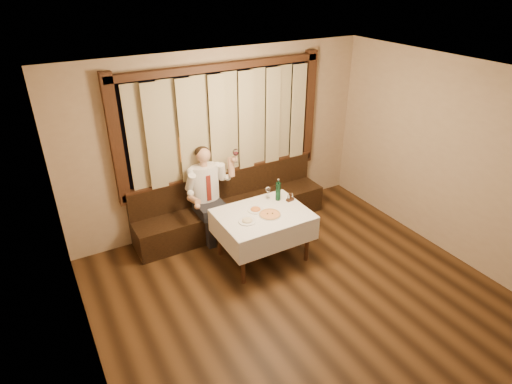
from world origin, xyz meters
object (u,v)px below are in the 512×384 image
dining_table (263,220)px  pizza (270,214)px  pasta_red (256,208)px  seated_man (208,188)px  cruet_caddy (290,198)px  pasta_cream (247,220)px  green_bottle (278,191)px  banquette (231,209)px

dining_table → pizza: 0.16m
pasta_red → pizza: bearing=-63.5°
pasta_red → seated_man: seated_man is taller
pasta_red → cruet_caddy: (0.58, -0.00, 0.01)m
pizza → pasta_cream: pasta_cream is taller
dining_table → green_bottle: bearing=30.2°
green_bottle → cruet_caddy: 0.21m
cruet_caddy → seated_man: seated_man is taller
dining_table → cruet_caddy: bearing=12.3°
banquette → green_bottle: green_bottle is taller
banquette → pizza: (0.06, -1.12, 0.46)m
pizza → seated_man: size_ratio=0.21×
cruet_caddy → seated_man: 1.26m
seated_man → banquette: bearing=12.0°
dining_table → pizza: pizza is taller
pasta_cream → green_bottle: size_ratio=0.71×
pasta_red → cruet_caddy: cruet_caddy is taller
pasta_cream → cruet_caddy: cruet_caddy is taller
pasta_red → cruet_caddy: bearing=-0.5°
pasta_cream → pasta_red: bearing=39.8°
pasta_red → pasta_cream: size_ratio=0.97×
dining_table → pasta_cream: bearing=-163.8°
pasta_red → seated_man: bearing=114.9°
pizza → dining_table: bearing=120.1°
dining_table → seated_man: 1.05m
pasta_red → pasta_cream: pasta_cream is taller
green_bottle → seated_man: size_ratio=0.23×
dining_table → pizza: size_ratio=4.06×
dining_table → banquette: bearing=90.0°
banquette → dining_table: size_ratio=2.52×
pasta_cream → seated_man: (-0.13, 1.02, 0.06)m
pasta_cream → dining_table: bearing=16.2°
dining_table → pasta_cream: (-0.30, -0.09, 0.14)m
pasta_red → green_bottle: (0.44, 0.11, 0.11)m
seated_man → cruet_caddy: bearing=-40.5°
banquette → cruet_caddy: size_ratio=25.88×
dining_table → seated_man: size_ratio=0.86×
dining_table → seated_man: seated_man is taller
pasta_cream → green_bottle: bearing=24.4°
pasta_cream → seated_man: size_ratio=0.16×
pizza → pasta_red: pasta_red is taller
cruet_caddy → seated_man: bearing=132.7°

